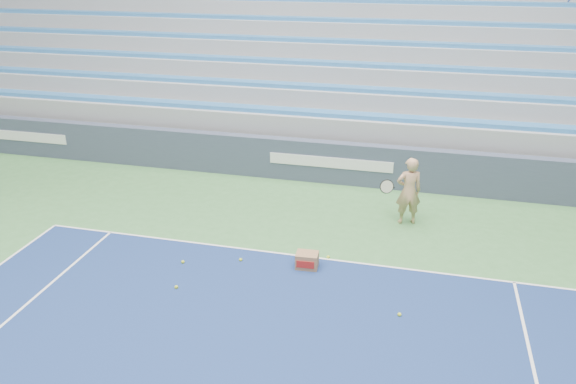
# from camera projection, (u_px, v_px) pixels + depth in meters

# --- Properties ---
(sponsor_barrier) EXTENTS (30.00, 0.32, 1.10)m
(sponsor_barrier) POSITION_uv_depth(u_px,v_px,m) (331.00, 162.00, 14.54)
(sponsor_barrier) COLOR #394257
(sponsor_barrier) RESTS_ON ground
(bleachers) EXTENTS (31.00, 9.15, 7.30)m
(bleachers) POSITION_uv_depth(u_px,v_px,m) (362.00, 55.00, 18.92)
(bleachers) COLOR #919599
(bleachers) RESTS_ON ground
(tennis_player) EXTENTS (0.93, 0.88, 1.54)m
(tennis_player) POSITION_uv_depth(u_px,v_px,m) (408.00, 191.00, 12.25)
(tennis_player) COLOR tan
(tennis_player) RESTS_ON ground
(ball_box) EXTENTS (0.44, 0.35, 0.32)m
(ball_box) POSITION_uv_depth(u_px,v_px,m) (307.00, 260.00, 10.72)
(ball_box) COLOR #8E6745
(ball_box) RESTS_ON ground
(tennis_ball_0) EXTENTS (0.07, 0.07, 0.07)m
(tennis_ball_0) POSITION_uv_depth(u_px,v_px,m) (183.00, 262.00, 10.91)
(tennis_ball_0) COLOR #C3D92C
(tennis_ball_0) RESTS_ON ground
(tennis_ball_1) EXTENTS (0.07, 0.07, 0.07)m
(tennis_ball_1) POSITION_uv_depth(u_px,v_px,m) (399.00, 315.00, 9.34)
(tennis_ball_1) COLOR #C3D92C
(tennis_ball_1) RESTS_ON ground
(tennis_ball_2) EXTENTS (0.07, 0.07, 0.07)m
(tennis_ball_2) POSITION_uv_depth(u_px,v_px,m) (328.00, 257.00, 11.08)
(tennis_ball_2) COLOR #C3D92C
(tennis_ball_2) RESTS_ON ground
(tennis_ball_3) EXTENTS (0.07, 0.07, 0.07)m
(tennis_ball_3) POSITION_uv_depth(u_px,v_px,m) (241.00, 260.00, 10.99)
(tennis_ball_3) COLOR #C3D92C
(tennis_ball_3) RESTS_ON ground
(tennis_ball_4) EXTENTS (0.07, 0.07, 0.07)m
(tennis_ball_4) POSITION_uv_depth(u_px,v_px,m) (176.00, 287.00, 10.10)
(tennis_ball_4) COLOR #C3D92C
(tennis_ball_4) RESTS_ON ground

